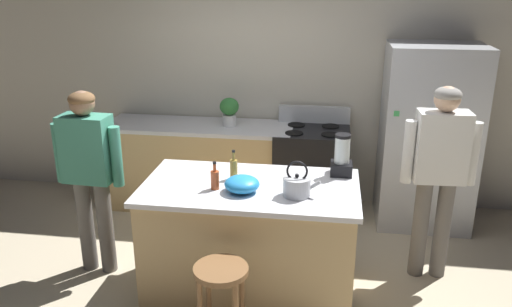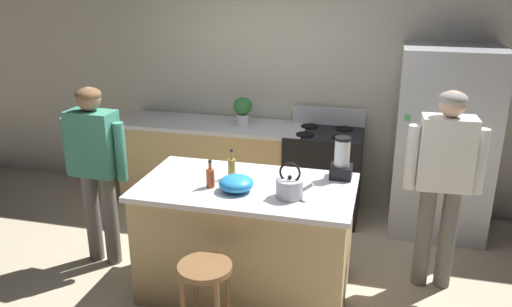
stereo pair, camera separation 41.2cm
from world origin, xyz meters
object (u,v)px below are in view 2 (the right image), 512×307
(person_by_sink_right, at_px, (444,173))
(potted_plant, at_px, (243,109))
(kitchen_island, at_px, (247,238))
(bar_stool, at_px, (205,284))
(stove_range, at_px, (323,173))
(tea_kettle, at_px, (290,187))
(bottle_cooking_sauce, at_px, (210,177))
(bottle_vinegar, at_px, (232,168))
(refrigerator, at_px, (443,143))
(mixing_bowl, at_px, (236,183))
(blender_appliance, at_px, (342,161))
(person_by_island_left, at_px, (95,160))

(person_by_sink_right, height_order, potted_plant, person_by_sink_right)
(kitchen_island, distance_m, bar_stool, 0.75)
(kitchen_island, height_order, bar_stool, kitchen_island)
(stove_range, xyz_separation_m, tea_kettle, (-0.04, -1.67, 0.53))
(bottle_cooking_sauce, height_order, tea_kettle, tea_kettle)
(bottle_cooking_sauce, bearing_deg, bottle_vinegar, 65.22)
(bottle_vinegar, height_order, bottle_cooking_sauce, bottle_vinegar)
(refrigerator, relative_size, person_by_sink_right, 1.11)
(kitchen_island, height_order, refrigerator, refrigerator)
(refrigerator, distance_m, mixing_bowl, 2.28)
(bottle_cooking_sauce, height_order, mixing_bowl, bottle_cooking_sauce)
(blender_appliance, bearing_deg, bottle_vinegar, -165.49)
(refrigerator, bearing_deg, bar_stool, -125.79)
(refrigerator, bearing_deg, blender_appliance, -126.25)
(stove_range, xyz_separation_m, person_by_sink_right, (1.05, -1.07, 0.52))
(refrigerator, relative_size, bottle_cooking_sauce, 8.44)
(kitchen_island, distance_m, tea_kettle, 0.67)
(stove_range, relative_size, mixing_bowl, 4.24)
(potted_plant, distance_m, bottle_cooking_sauce, 1.68)
(stove_range, relative_size, potted_plant, 3.69)
(bottle_cooking_sauce, relative_size, mixing_bowl, 0.83)
(blender_appliance, bearing_deg, mixing_bowl, -148.03)
(potted_plant, bearing_deg, tea_kettle, -63.88)
(person_by_sink_right, bearing_deg, potted_plant, 150.39)
(bar_stool, relative_size, bottle_cooking_sauce, 3.05)
(refrigerator, xyz_separation_m, bar_stool, (-1.62, -2.25, -0.40))
(refrigerator, bearing_deg, potted_plant, 178.57)
(bar_stool, distance_m, bottle_vinegar, 1.00)
(stove_range, height_order, bottle_cooking_sauce, bottle_cooking_sauce)
(bottle_vinegar, bearing_deg, mixing_bowl, -65.88)
(person_by_island_left, bearing_deg, stove_range, 38.51)
(bottle_cooking_sauce, bearing_deg, bar_stool, -74.84)
(person_by_sink_right, height_order, bar_stool, person_by_sink_right)
(bottle_vinegar, bearing_deg, person_by_sink_right, 12.20)
(kitchen_island, distance_m, bottle_cooking_sauce, 0.60)
(mixing_bowl, bearing_deg, tea_kettle, -2.19)
(refrigerator, bearing_deg, bottle_vinegar, -140.60)
(mixing_bowl, bearing_deg, person_by_island_left, 169.19)
(bar_stool, height_order, tea_kettle, tea_kettle)
(person_by_island_left, distance_m, blender_appliance, 2.05)
(blender_appliance, bearing_deg, tea_kettle, -124.35)
(person_by_sink_right, distance_m, blender_appliance, 0.79)
(bar_stool, height_order, potted_plant, potted_plant)
(person_by_island_left, relative_size, blender_appliance, 4.74)
(kitchen_island, xyz_separation_m, person_by_island_left, (-1.36, 0.12, 0.49))
(kitchen_island, xyz_separation_m, stove_range, (0.41, 1.52, 0.01))
(person_by_island_left, xyz_separation_m, bottle_vinegar, (1.21, -0.01, 0.05))
(potted_plant, bearing_deg, person_by_island_left, -121.89)
(person_by_sink_right, relative_size, bottle_cooking_sauce, 7.60)
(kitchen_island, bearing_deg, person_by_sink_right, 17.35)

